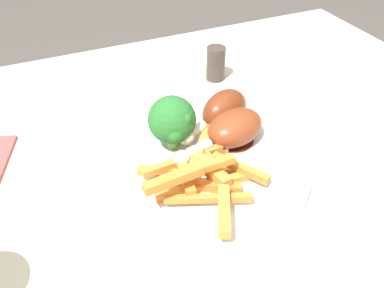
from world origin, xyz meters
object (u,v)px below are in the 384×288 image
dinner_plate (192,161)px  chicken_drumstick_near (232,129)px  chicken_drumstick_far (222,111)px  broccoli_floret_front (172,120)px  dining_table (214,247)px  carrot_fries_pile (201,173)px  pepper_shaker (216,63)px

dinner_plate → chicken_drumstick_near: bearing=6.6°
chicken_drumstick_far → broccoli_floret_front: bearing=-170.3°
dining_table → carrot_fries_pile: size_ratio=5.43×
dinner_plate → carrot_fries_pile: (-0.01, -0.04, 0.02)m
chicken_drumstick_near → pepper_shaker: bearing=69.9°
carrot_fries_pile → chicken_drumstick_far: bearing=50.8°
dinner_plate → broccoli_floret_front: bearing=116.4°
carrot_fries_pile → chicken_drumstick_near: size_ratio=1.24×
pepper_shaker → dining_table: bearing=-115.8°
carrot_fries_pile → pepper_shaker: bearing=60.0°
dining_table → pepper_shaker: (0.11, 0.22, 0.14)m
broccoli_floret_front → chicken_drumstick_near: bearing=-16.5°
dinner_plate → broccoli_floret_front: (-0.01, 0.03, 0.05)m
chicken_drumstick_near → chicken_drumstick_far: (0.00, 0.03, 0.00)m
chicken_drumstick_near → pepper_shaker: (0.06, 0.17, -0.01)m
chicken_drumstick_far → pepper_shaker: (0.06, 0.14, -0.01)m
dining_table → broccoli_floret_front: (-0.03, 0.07, 0.17)m
pepper_shaker → chicken_drumstick_near: bearing=-110.1°
broccoli_floret_front → pepper_shaker: (0.13, 0.15, -0.03)m
broccoli_floret_front → dining_table: bearing=-70.9°
chicken_drumstick_near → dining_table: bearing=-130.8°
dining_table → chicken_drumstick_near: size_ratio=6.74×
broccoli_floret_front → pepper_shaker: 0.20m
broccoli_floret_front → pepper_shaker: broccoli_floret_front is taller
dinner_plate → carrot_fries_pile: 0.05m
broccoli_floret_front → chicken_drumstick_far: 0.08m
chicken_drumstick_near → dinner_plate: bearing=-173.4°
dining_table → pepper_shaker: pepper_shaker is taller
pepper_shaker → carrot_fries_pile: bearing=-120.0°
broccoli_floret_front → carrot_fries_pile: 0.08m
dinner_plate → carrot_fries_pile: carrot_fries_pile is taller
chicken_drumstick_far → pepper_shaker: chicken_drumstick_far is taller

